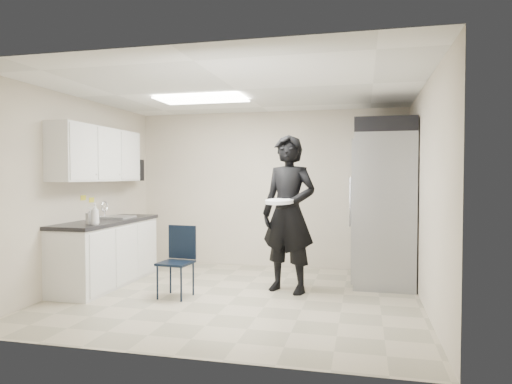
% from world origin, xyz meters
% --- Properties ---
extents(floor, '(4.50, 4.50, 0.00)m').
position_xyz_m(floor, '(0.00, 0.00, 0.00)').
color(floor, tan).
rests_on(floor, ground).
extents(ceiling, '(4.50, 4.50, 0.00)m').
position_xyz_m(ceiling, '(0.00, 0.00, 2.60)').
color(ceiling, white).
rests_on(ceiling, back_wall).
extents(back_wall, '(4.50, 0.00, 4.50)m').
position_xyz_m(back_wall, '(0.00, 2.00, 1.30)').
color(back_wall, beige).
rests_on(back_wall, floor).
extents(left_wall, '(0.00, 4.00, 4.00)m').
position_xyz_m(left_wall, '(-2.25, 0.00, 1.30)').
color(left_wall, beige).
rests_on(left_wall, floor).
extents(right_wall, '(0.00, 4.00, 4.00)m').
position_xyz_m(right_wall, '(2.25, 0.00, 1.30)').
color(right_wall, beige).
rests_on(right_wall, floor).
extents(ceiling_panel, '(1.20, 0.60, 0.02)m').
position_xyz_m(ceiling_panel, '(-0.60, 0.40, 2.57)').
color(ceiling_panel, white).
rests_on(ceiling_panel, ceiling).
extents(lower_counter, '(0.60, 1.90, 0.86)m').
position_xyz_m(lower_counter, '(-1.95, 0.20, 0.43)').
color(lower_counter, silver).
rests_on(lower_counter, floor).
extents(countertop, '(0.64, 1.95, 0.05)m').
position_xyz_m(countertop, '(-1.95, 0.20, 0.89)').
color(countertop, black).
rests_on(countertop, lower_counter).
extents(sink, '(0.42, 0.40, 0.14)m').
position_xyz_m(sink, '(-1.93, 0.45, 0.87)').
color(sink, gray).
rests_on(sink, countertop).
extents(faucet, '(0.02, 0.02, 0.24)m').
position_xyz_m(faucet, '(-2.13, 0.45, 1.02)').
color(faucet, silver).
rests_on(faucet, countertop).
extents(upper_cabinets, '(0.35, 1.80, 0.75)m').
position_xyz_m(upper_cabinets, '(-2.08, 0.20, 1.83)').
color(upper_cabinets, silver).
rests_on(upper_cabinets, left_wall).
extents(towel_dispenser, '(0.22, 0.30, 0.35)m').
position_xyz_m(towel_dispenser, '(-2.14, 1.35, 1.62)').
color(towel_dispenser, black).
rests_on(towel_dispenser, left_wall).
extents(notice_sticker_left, '(0.00, 0.12, 0.07)m').
position_xyz_m(notice_sticker_left, '(-2.24, 0.10, 1.22)').
color(notice_sticker_left, yellow).
rests_on(notice_sticker_left, left_wall).
extents(notice_sticker_right, '(0.00, 0.12, 0.07)m').
position_xyz_m(notice_sticker_right, '(-2.24, 0.30, 1.18)').
color(notice_sticker_right, yellow).
rests_on(notice_sticker_right, left_wall).
extents(commercial_fridge, '(0.80, 1.35, 2.10)m').
position_xyz_m(commercial_fridge, '(1.83, 1.27, 1.05)').
color(commercial_fridge, gray).
rests_on(commercial_fridge, floor).
extents(fridge_compressor, '(0.80, 1.35, 0.20)m').
position_xyz_m(fridge_compressor, '(1.83, 1.27, 2.20)').
color(fridge_compressor, black).
rests_on(fridge_compressor, commercial_fridge).
extents(folding_chair, '(0.42, 0.42, 0.86)m').
position_xyz_m(folding_chair, '(-0.73, -0.22, 0.43)').
color(folding_chair, black).
rests_on(folding_chair, floor).
extents(man_tuxedo, '(0.88, 0.72, 2.06)m').
position_xyz_m(man_tuxedo, '(0.60, 0.38, 1.03)').
color(man_tuxedo, black).
rests_on(man_tuxedo, floor).
extents(bucket_lid, '(0.46, 0.46, 0.05)m').
position_xyz_m(bucket_lid, '(0.52, 0.15, 1.20)').
color(bucket_lid, white).
rests_on(bucket_lid, man_tuxedo).
extents(soap_bottle_a, '(0.13, 0.13, 0.27)m').
position_xyz_m(soap_bottle_a, '(-1.72, -0.43, 1.05)').
color(soap_bottle_a, silver).
rests_on(soap_bottle_a, countertop).
extents(soap_bottle_b, '(0.13, 0.14, 0.21)m').
position_xyz_m(soap_bottle_b, '(-1.83, -0.36, 1.02)').
color(soap_bottle_b, silver).
rests_on(soap_bottle_b, countertop).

